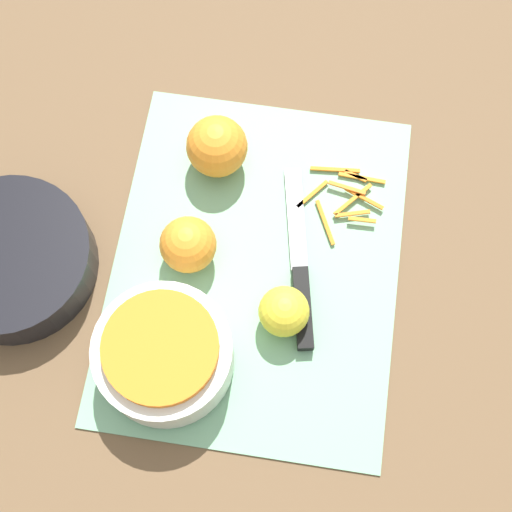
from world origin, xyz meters
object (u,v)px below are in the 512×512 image
object	(u,v)px
knife	(301,288)
lemon	(284,311)
bowl_speckled	(164,354)
bowl_dark	(11,259)
orange_left	(217,147)
orange_right	(188,246)

from	to	relation	value
knife	lemon	xyz separation A→B (m)	(-0.04, 0.02, 0.02)
bowl_speckled	lemon	size ratio (longest dim) A/B	2.61
knife	lemon	size ratio (longest dim) A/B	3.98
lemon	bowl_speckled	bearing A→B (deg)	119.67
bowl_dark	knife	size ratio (longest dim) A/B	0.84
bowl_dark	orange_left	bearing A→B (deg)	-50.99
orange_right	bowl_speckled	bearing A→B (deg)	179.18
bowl_speckled	knife	world-z (taller)	bowl_speckled
orange_left	orange_right	bearing A→B (deg)	174.74
bowl_speckled	lemon	bearing A→B (deg)	-60.33
bowl_dark	orange_right	distance (m)	0.22
orange_right	lemon	bearing A→B (deg)	-116.54
bowl_speckled	orange_left	xyz separation A→B (m)	(0.28, -0.01, 0.00)
bowl_speckled	orange_left	world-z (taller)	bowl_speckled
bowl_speckled	orange_right	size ratio (longest dim) A/B	2.28
orange_right	lemon	size ratio (longest dim) A/B	1.15
lemon	orange_right	bearing A→B (deg)	63.46
orange_left	lemon	world-z (taller)	orange_left
bowl_speckled	orange_right	bearing A→B (deg)	-0.82
orange_left	lemon	size ratio (longest dim) A/B	1.30
orange_right	lemon	distance (m)	0.15
orange_right	lemon	xyz separation A→B (m)	(-0.06, -0.13, -0.00)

